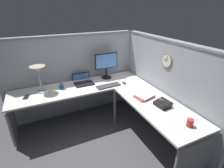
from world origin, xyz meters
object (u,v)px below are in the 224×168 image
cell_phone (26,97)px  wall_clock (167,61)px  computer_mouse (124,83)px  keyboard (108,86)px  monitor (106,64)px  desk_lamp_dome (38,71)px  laptop (83,81)px  book_stack (145,96)px  pen_cup (61,86)px  coffee_mug (190,123)px  office_phone (163,104)px

cell_phone → wall_clock: size_ratio=0.65×
cell_phone → computer_mouse: bearing=9.5°
keyboard → monitor: bearing=69.2°
monitor → desk_lamp_dome: (-1.21, -0.09, 0.07)m
laptop → computer_mouse: 0.77m
computer_mouse → desk_lamp_dome: desk_lamp_dome is taller
computer_mouse → book_stack: 0.59m
keyboard → pen_cup: bearing=159.7°
monitor → laptop: (-0.49, -0.01, -0.27)m
coffee_mug → laptop: bearing=113.9°
keyboard → coffee_mug: size_ratio=4.48×
office_phone → wall_clock: wall_clock is taller
pen_cup → office_phone: pen_cup is taller
pen_cup → keyboard: bearing=-17.6°
keyboard → cell_phone: 1.34m
office_phone → laptop: bearing=121.6°
laptop → cell_phone: bearing=-169.1°
book_stack → coffee_mug: (0.08, -0.81, 0.03)m
keyboard → computer_mouse: size_ratio=4.13×
monitor → office_phone: monitor is taller
laptop → computer_mouse: size_ratio=3.69×
monitor → book_stack: monitor is taller
coffee_mug → wall_clock: bearing=69.8°
desk_lamp_dome → cell_phone: bearing=-157.8°
monitor → wall_clock: (0.61, -0.95, 0.24)m
pen_cup → office_phone: (1.21, -1.18, -0.02)m
cell_phone → coffee_mug: coffee_mug is taller
keyboard → cell_phone: size_ratio=2.99×
desk_lamp_dome → book_stack: 1.73m
monitor → book_stack: 1.05m
keyboard → laptop: bearing=131.8°
pen_cup → cell_phone: (-0.56, -0.06, -0.05)m
desk_lamp_dome → wall_clock: 2.02m
cell_phone → coffee_mug: bearing=-25.7°
cell_phone → office_phone: office_phone is taller
book_stack → desk_lamp_dome: bearing=148.3°
monitor → wall_clock: bearing=-57.4°
coffee_mug → pen_cup: bearing=125.9°
keyboard → coffee_mug: (0.43, -1.41, 0.04)m
laptop → wall_clock: (1.10, -0.95, 0.51)m
monitor → cell_phone: 1.49m
book_stack → coffee_mug: 0.81m
keyboard → book_stack: book_stack is taller
book_stack → coffee_mug: coffee_mug is taller
laptop → desk_lamp_dome: 0.81m
pen_cup → cell_phone: 0.56m
desk_lamp_dome → cell_phone: 0.44m
laptop → office_phone: size_ratio=1.73×
monitor → keyboard: monitor is taller
computer_mouse → desk_lamp_dome: 1.47m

